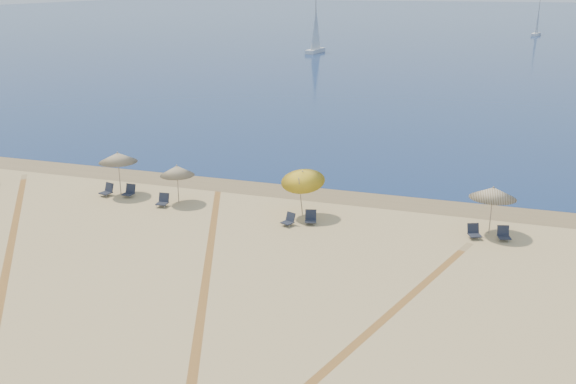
% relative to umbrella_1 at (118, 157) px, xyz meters
% --- Properties ---
extents(ocean, '(500.00, 500.00, 0.00)m').
position_rel_umbrella_1_xyz_m(ocean, '(10.52, 204.65, -2.23)').
color(ocean, '#0C2151').
rests_on(ocean, ground).
extents(wet_sand, '(500.00, 500.00, 0.00)m').
position_rel_umbrella_1_xyz_m(wet_sand, '(10.52, 3.65, -2.23)').
color(wet_sand, olive).
rests_on(wet_sand, ground).
extents(umbrella_1, '(2.23, 2.23, 2.58)m').
position_rel_umbrella_1_xyz_m(umbrella_1, '(0.00, 0.00, 0.00)').
color(umbrella_1, gray).
rests_on(umbrella_1, ground).
extents(umbrella_2, '(1.95, 1.95, 2.22)m').
position_rel_umbrella_1_xyz_m(umbrella_2, '(3.95, -0.28, -0.36)').
color(umbrella_2, gray).
rests_on(umbrella_2, ground).
extents(umbrella_3, '(2.33, 2.39, 2.82)m').
position_rel_umbrella_1_xyz_m(umbrella_3, '(11.30, -0.25, -0.05)').
color(umbrella_3, gray).
rests_on(umbrella_3, ground).
extents(umbrella_4, '(2.28, 2.30, 2.47)m').
position_rel_umbrella_1_xyz_m(umbrella_4, '(20.89, 0.25, -0.11)').
color(umbrella_4, gray).
rests_on(umbrella_4, ground).
extents(chair_2, '(0.77, 0.84, 0.73)m').
position_rel_umbrella_1_xyz_m(chair_2, '(-0.59, -0.48, -1.92)').
color(chair_2, black).
rests_on(chair_2, ground).
extents(chair_3, '(0.60, 0.70, 0.72)m').
position_rel_umbrella_1_xyz_m(chair_3, '(0.74, -0.24, -1.92)').
color(chair_3, black).
rests_on(chair_3, ground).
extents(chair_4, '(0.64, 0.73, 0.71)m').
position_rel_umbrella_1_xyz_m(chair_4, '(3.41, -1.12, -1.93)').
color(chair_4, black).
rests_on(chair_4, ground).
extents(chair_5, '(0.74, 0.79, 0.65)m').
position_rel_umbrella_1_xyz_m(chair_5, '(11.02, -1.77, -1.95)').
color(chair_5, black).
rests_on(chair_5, ground).
extents(chair_6, '(0.73, 0.80, 0.70)m').
position_rel_umbrella_1_xyz_m(chair_6, '(12.03, -1.19, -1.93)').
color(chair_6, black).
rests_on(chair_6, ground).
extents(chair_7, '(0.78, 0.83, 0.69)m').
position_rel_umbrella_1_xyz_m(chair_7, '(20.18, -0.59, -1.94)').
color(chair_7, black).
rests_on(chair_7, ground).
extents(chair_8, '(0.72, 0.79, 0.68)m').
position_rel_umbrella_1_xyz_m(chair_8, '(21.57, -0.44, -1.94)').
color(chair_8, black).
rests_on(chair_8, ground).
extents(sailboat_0, '(2.13, 6.21, 9.07)m').
position_rel_umbrella_1_xyz_m(sailboat_0, '(-9.86, 79.16, 0.50)').
color(sailboat_0, white).
rests_on(sailboat_0, ocean).
extents(sailboat_2, '(2.46, 5.55, 8.02)m').
position_rel_umbrella_1_xyz_m(sailboat_2, '(29.27, 131.22, 0.19)').
color(sailboat_2, white).
rests_on(sailboat_2, ocean).
extents(tire_tracks, '(52.79, 43.27, 0.00)m').
position_rel_umbrella_1_xyz_m(tire_tracks, '(8.63, -11.58, -2.24)').
color(tire_tracks, tan).
rests_on(tire_tracks, ground).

